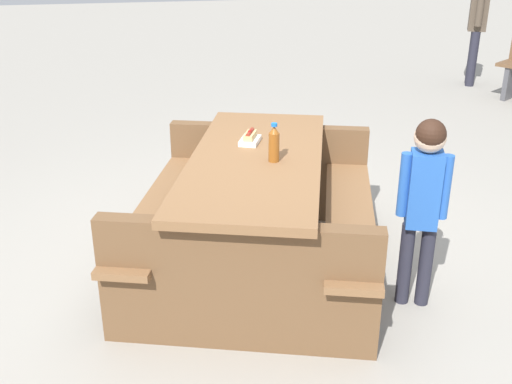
{
  "coord_description": "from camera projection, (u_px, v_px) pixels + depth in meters",
  "views": [
    {
      "loc": [
        -3.32,
        0.67,
        1.99
      ],
      "look_at": [
        0.0,
        0.0,
        0.52
      ],
      "focal_mm": 43.33,
      "sensor_mm": 36.0,
      "label": 1
    }
  ],
  "objects": [
    {
      "name": "hotdog_tray",
      "position": [
        250.0,
        138.0,
        3.82
      ],
      "size": [
        0.21,
        0.17,
        0.08
      ],
      "color": "white",
      "rests_on": "picnic_table"
    },
    {
      "name": "bystander_adult",
      "position": [
        479.0,
        7.0,
        8.0
      ],
      "size": [
        0.36,
        0.31,
        1.59
      ],
      "color": "#262633",
      "rests_on": "ground"
    },
    {
      "name": "child_in_coat",
      "position": [
        424.0,
        190.0,
        3.27
      ],
      "size": [
        0.2,
        0.26,
        1.09
      ],
      "color": "#262633",
      "rests_on": "ground"
    },
    {
      "name": "picnic_table",
      "position": [
        256.0,
        204.0,
        3.72
      ],
      "size": [
        2.14,
        1.89,
        0.75
      ],
      "color": "brown",
      "rests_on": "ground"
    },
    {
      "name": "soda_bottle",
      "position": [
        274.0,
        144.0,
        3.49
      ],
      "size": [
        0.06,
        0.06,
        0.23
      ],
      "color": "brown",
      "rests_on": "picnic_table"
    },
    {
      "name": "ground_plane",
      "position": [
        256.0,
        268.0,
        3.9
      ],
      "size": [
        30.0,
        30.0,
        0.0
      ],
      "primitive_type": "plane",
      "color": "gray",
      "rests_on": "ground"
    }
  ]
}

